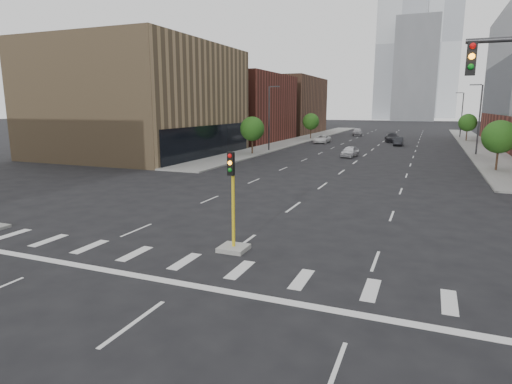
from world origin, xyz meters
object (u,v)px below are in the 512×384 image
Objects in this scene: car_far_left at (322,139)px; car_near_left at (350,152)px; car_deep_right at (392,138)px; median_traffic_signal at (233,230)px; car_mid_right at (398,141)px; car_distant at (357,132)px.

car_near_left is at bearing -66.04° from car_far_left.
car_near_left reaches higher than car_far_left.
car_deep_right is at bearing 88.91° from car_near_left.
car_deep_right is (1.50, 64.14, -0.18)m from median_traffic_signal.
car_mid_right is (4.59, 19.12, -0.01)m from car_near_left.
car_distant is (-8.52, 15.34, 0.05)m from car_deep_right.
car_far_left is at bearing -159.98° from car_deep_right.
car_far_left is 12.94m from car_deep_right.
car_mid_right is 24.44m from car_distant.
car_far_left is (-8.21, 19.58, -0.00)m from car_near_left.
median_traffic_signal is 79.79m from car_distant.
car_deep_right is (-1.59, 6.91, 0.12)m from car_mid_right.
car_distant is (-10.11, 22.25, 0.17)m from car_mid_right.
car_near_left is 0.82× the size of car_far_left.
car_distant is at bearing 84.17° from car_far_left.
car_far_left is 0.99× the size of car_distant.
median_traffic_signal reaches higher than car_near_left.
car_mid_right is 0.82× the size of car_distant.
car_distant is (2.69, 21.79, 0.16)m from car_far_left.
median_traffic_signal reaches higher than car_distant.
car_distant is (-7.02, 79.48, -0.12)m from median_traffic_signal.
median_traffic_signal reaches higher than car_mid_right.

